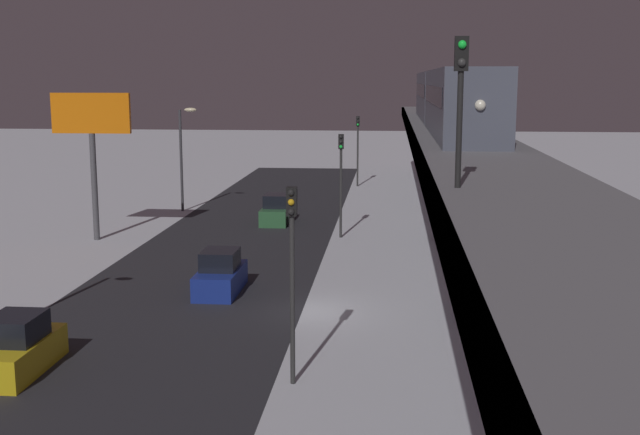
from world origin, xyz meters
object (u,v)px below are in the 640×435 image
object	(u,v)px
subway_train	(448,97)
traffic_light_mid	(341,170)
sedan_blue	(220,275)
traffic_light_far	(358,141)
commercial_billboard	(92,128)
sedan_yellow	(17,349)
sedan_green	(276,212)
traffic_light_near	(292,257)
rail_signal	(461,85)

from	to	relation	value
subway_train	traffic_light_mid	xyz separation A→B (m)	(6.58, 2.76, -4.38)
sedan_blue	traffic_light_far	distance (m)	37.74
subway_train	commercial_billboard	bearing A→B (deg)	12.56
sedan_yellow	sedan_blue	bearing A→B (deg)	-113.49
subway_train	sedan_yellow	world-z (taller)	subway_train
sedan_green	traffic_light_near	xyz separation A→B (m)	(-4.70, 28.70, 3.41)
sedan_yellow	rail_signal	bearing A→B (deg)	168.68
sedan_blue	sedan_yellow	bearing A→B (deg)	-113.49
traffic_light_near	rail_signal	bearing A→B (deg)	151.53
traffic_light_mid	traffic_light_far	bearing A→B (deg)	-90.00
subway_train	traffic_light_mid	world-z (taller)	subway_train
rail_signal	sedan_green	size ratio (longest dim) A/B	0.99
traffic_light_near	subway_train	bearing A→B (deg)	-103.80
sedan_blue	traffic_light_far	bearing A→B (deg)	82.82
rail_signal	sedan_blue	size ratio (longest dim) A/B	0.98
sedan_blue	traffic_light_near	size ratio (longest dim) A/B	0.64
rail_signal	traffic_light_near	xyz separation A→B (m)	(4.85, -2.63, -5.32)
sedan_blue	traffic_light_mid	bearing A→B (deg)	70.47
subway_train	traffic_light_near	xyz separation A→B (m)	(6.58, 26.80, -4.38)
traffic_light_mid	subway_train	bearing A→B (deg)	-157.26
sedan_yellow	commercial_billboard	xyz separation A→B (m)	(5.54, -21.82, 6.03)
traffic_light_far	rail_signal	bearing A→B (deg)	95.46
sedan_green	traffic_light_near	size ratio (longest dim) A/B	0.63
commercial_billboard	rail_signal	bearing A→B (deg)	128.60
commercial_billboard	subway_train	bearing A→B (deg)	-167.44
subway_train	rail_signal	world-z (taller)	rail_signal
traffic_light_mid	traffic_light_far	xyz separation A→B (m)	(0.00, -24.04, 0.00)
rail_signal	traffic_light_mid	world-z (taller)	rail_signal
subway_train	rail_signal	xyz separation A→B (m)	(1.74, 29.43, 0.95)
sedan_blue	traffic_light_far	xyz separation A→B (m)	(-4.70, -37.29, 3.40)
traffic_light_far	traffic_light_near	bearing A→B (deg)	90.00
subway_train	sedan_yellow	bearing A→B (deg)	59.15
sedan_green	sedan_yellow	world-z (taller)	same
sedan_green	traffic_light_mid	bearing A→B (deg)	-44.75
sedan_yellow	traffic_light_near	bearing A→B (deg)	178.76
sedan_yellow	commercial_billboard	bearing A→B (deg)	-75.77
sedan_blue	traffic_light_far	size ratio (longest dim) A/B	0.64
sedan_green	traffic_light_near	bearing A→B (deg)	-80.70
rail_signal	subway_train	bearing A→B (deg)	-93.37
traffic_light_near	traffic_light_far	xyz separation A→B (m)	(0.00, -48.08, 0.00)
subway_train	sedan_green	bearing A→B (deg)	-9.56
sedan_blue	sedan_yellow	xyz separation A→B (m)	(4.60, 10.58, 0.00)
rail_signal	traffic_light_mid	xyz separation A→B (m)	(4.85, -26.67, -5.32)
rail_signal	sedan_green	bearing A→B (deg)	-73.05
commercial_billboard	sedan_blue	bearing A→B (deg)	132.04
sedan_green	subway_train	bearing A→B (deg)	-9.56
traffic_light_near	commercial_billboard	bearing A→B (deg)	-56.04
subway_train	rail_signal	size ratio (longest dim) A/B	9.22
commercial_billboard	sedan_yellow	bearing A→B (deg)	104.23
traffic_light_near	traffic_light_far	size ratio (longest dim) A/B	1.00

